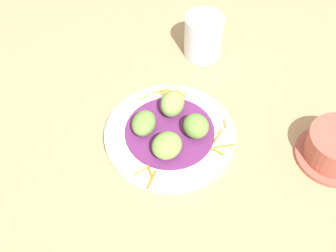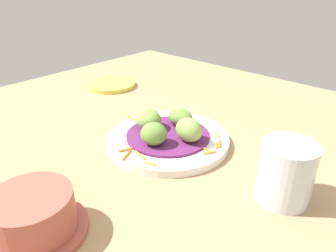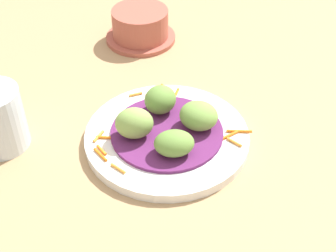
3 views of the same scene
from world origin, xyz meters
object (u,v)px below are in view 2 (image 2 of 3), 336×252
at_px(main_plate, 168,140).
at_px(terracotta_bowl, 34,216).
at_px(side_plate_small, 112,85).
at_px(water_glass, 286,173).
at_px(guac_scoop_right, 180,118).
at_px(guac_scoop_center, 189,130).
at_px(guac_scoop_left, 154,134).
at_px(guac_scoop_back, 149,119).

xyz_separation_m(main_plate, terracotta_bowl, (0.29, 0.03, 0.02)).
distance_m(side_plate_small, water_glass, 0.59).
distance_m(main_plate, side_plate_small, 0.36).
xyz_separation_m(side_plate_small, terracotta_bowl, (0.42, 0.37, 0.02)).
height_order(guac_scoop_right, terracotta_bowl, terracotta_bowl).
distance_m(guac_scoop_right, terracotta_bowl, 0.33).
distance_m(main_plate, guac_scoop_center, 0.06).
relative_size(main_plate, terracotta_bowl, 1.81).
relative_size(guac_scoop_right, side_plate_small, 0.41).
height_order(side_plate_small, terracotta_bowl, terracotta_bowl).
distance_m(guac_scoop_left, water_glass, 0.23).
distance_m(guac_scoop_back, terracotta_bowl, 0.29).
relative_size(main_plate, guac_scoop_back, 4.29).
relative_size(guac_scoop_left, terracotta_bowl, 0.37).
bearing_deg(water_glass, guac_scoop_right, -102.77).
bearing_deg(guac_scoop_center, terracotta_bowl, -2.55).
height_order(guac_scoop_center, water_glass, water_glass).
bearing_deg(guac_scoop_right, water_glass, 77.23).
relative_size(guac_scoop_left, guac_scoop_right, 0.88).
height_order(main_plate, guac_scoop_right, guac_scoop_right).
bearing_deg(guac_scoop_back, terracotta_bowl, 15.51).
distance_m(main_plate, guac_scoop_right, 0.05).
xyz_separation_m(main_plate, guac_scoop_left, (0.05, 0.01, 0.03)).
bearing_deg(main_plate, terracotta_bowl, 6.43).
distance_m(guac_scoop_center, side_plate_small, 0.40).
distance_m(guac_scoop_left, side_plate_small, 0.39).
height_order(side_plate_small, water_glass, water_glass).
distance_m(guac_scoop_back, water_glass, 0.28).
xyz_separation_m(guac_scoop_left, terracotta_bowl, (0.24, 0.03, -0.01)).
distance_m(main_plate, terracotta_bowl, 0.29).
height_order(guac_scoop_back, side_plate_small, guac_scoop_back).
bearing_deg(terracotta_bowl, guac_scoop_center, 177.45).
bearing_deg(water_glass, guac_scoop_back, -90.53).
height_order(main_plate, water_glass, water_glass).
bearing_deg(guac_scoop_left, guac_scoop_right, -171.34).
bearing_deg(side_plate_small, guac_scoop_center, 71.65).
relative_size(guac_scoop_left, guac_scoop_back, 0.87).
relative_size(guac_scoop_center, side_plate_small, 0.40).
distance_m(side_plate_small, terracotta_bowl, 0.56).
bearing_deg(terracotta_bowl, guac_scoop_right, -173.27).
height_order(guac_scoop_center, side_plate_small, guac_scoop_center).
xyz_separation_m(guac_scoop_back, side_plate_small, (-0.14, -0.29, -0.03)).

